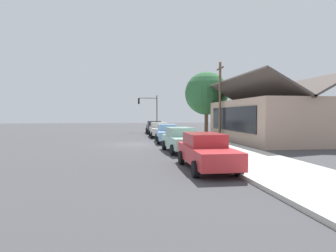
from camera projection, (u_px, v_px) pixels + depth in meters
name	position (u px, v px, depth m)	size (l,w,h in m)	color
ground_plane	(137.00, 144.00, 23.27)	(120.00, 120.00, 0.00)	#424244
sidewalk_curb	(203.00, 142.00, 24.09)	(60.00, 4.20, 0.16)	beige
car_charcoal	(154.00, 127.00, 36.91)	(4.78, 2.15, 1.59)	#2D3035
car_ivory	(159.00, 130.00, 30.65)	(4.32, 2.08, 1.59)	silver
car_skyblue	(167.00, 133.00, 24.91)	(4.85, 2.21, 1.59)	#8CB7E0
car_seafoam	(181.00, 140.00, 18.57)	(4.45, 2.16, 1.59)	#9ED1BC
car_cherry	(206.00, 151.00, 12.71)	(4.84, 2.01, 1.59)	red
storefront_building	(267.00, 119.00, 26.01)	(13.24, 7.27, 5.71)	tan
shade_tree	(206.00, 93.00, 33.95)	(5.14, 5.14, 7.55)	brown
traffic_light_main	(150.00, 107.00, 40.85)	(0.37, 2.79, 5.20)	#383833
utility_pole_wooden	(220.00, 99.00, 27.58)	(1.80, 0.24, 7.50)	brown
fire_hydrant_red	(191.00, 140.00, 22.18)	(0.22, 0.22, 0.71)	red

